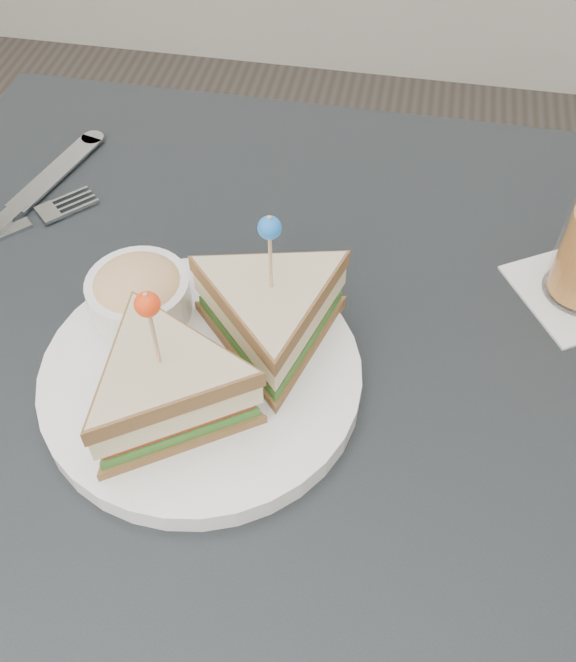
# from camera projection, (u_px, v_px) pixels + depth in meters

# --- Properties ---
(ground_plane) EXTENTS (3.50, 3.50, 0.00)m
(ground_plane) POSITION_uv_depth(u_px,v_px,m) (281.00, 655.00, 1.18)
(ground_plane) COLOR #3F3833
(table) EXTENTS (0.80, 0.80, 0.75)m
(table) POSITION_uv_depth(u_px,v_px,m) (275.00, 427.00, 0.67)
(table) COLOR black
(table) RESTS_ON ground
(plate_meal) EXTENTS (0.29, 0.28, 0.15)m
(plate_meal) POSITION_uv_depth(u_px,v_px,m) (208.00, 350.00, 0.57)
(plate_meal) COLOR white
(plate_meal) RESTS_ON table
(cutlery_fork) EXTENTS (0.15, 0.16, 0.01)m
(cutlery_fork) POSITION_uv_depth(u_px,v_px,m) (11.00, 229.00, 0.72)
(cutlery_fork) COLOR silver
(cutlery_fork) RESTS_ON table
(cutlery_knife) EXTENTS (0.08, 0.24, 0.01)m
(cutlery_knife) POSITION_uv_depth(u_px,v_px,m) (22.00, 204.00, 0.74)
(cutlery_knife) COLOR silver
(cutlery_knife) RESTS_ON table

